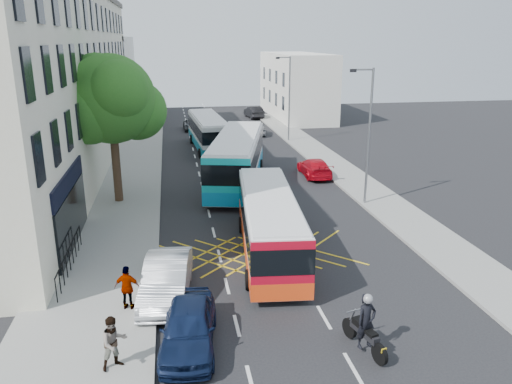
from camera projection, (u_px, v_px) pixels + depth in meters
name	position (u px, v px, depth m)	size (l,w,h in m)	color
ground	(324.00, 317.00, 18.12)	(120.00, 120.00, 0.00)	black
pavement_left	(119.00, 201.00, 30.84)	(5.00, 70.00, 0.15)	gray
pavement_right	(365.00, 189.00, 33.46)	(3.00, 70.00, 0.15)	gray
terrace_main	(47.00, 80.00, 36.92)	(8.30, 45.00, 13.50)	beige
terrace_far	(100.00, 76.00, 66.18)	(8.00, 20.00, 10.00)	silver
building_right	(296.00, 85.00, 63.96)	(6.00, 18.00, 8.00)	silver
street_tree	(111.00, 100.00, 28.99)	(6.30, 5.70, 8.80)	#382619
lamp_near	(368.00, 130.00, 29.08)	(1.45, 0.15, 8.00)	slate
lamp_far	(288.00, 94.00, 47.92)	(1.45, 0.15, 8.00)	slate
railings	(69.00, 258.00, 21.32)	(0.08, 5.60, 1.14)	black
bus_near	(269.00, 223.00, 23.06)	(3.38, 10.46, 2.89)	silver
bus_mid	(237.00, 159.00, 34.18)	(5.67, 12.62, 3.46)	silver
bus_far	(208.00, 132.00, 45.35)	(3.17, 10.89, 3.02)	silver
motorbike	(366.00, 324.00, 15.93)	(0.86, 2.25, 2.04)	black
parked_car_blue	(189.00, 326.00, 16.22)	(1.74, 4.32, 1.47)	#0E1939
parked_car_silver	(167.00, 279.00, 19.31)	(1.68, 4.81, 1.58)	#B4B8BD
red_hatchback	(314.00, 167.00, 36.67)	(1.84, 4.52, 1.31)	red
distant_car_grey	(192.00, 125.00, 55.43)	(1.93, 4.18, 1.16)	#42464A
distant_car_silver	(256.00, 127.00, 52.75)	(1.76, 4.36, 1.49)	#94969B
distant_car_dark	(254.00, 112.00, 63.91)	(1.59, 4.55, 1.50)	black
pedestrian_near	(114.00, 343.00, 14.89)	(0.83, 0.65, 1.70)	gray
pedestrian_far	(128.00, 288.00, 18.21)	(0.99, 0.41, 1.69)	gray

